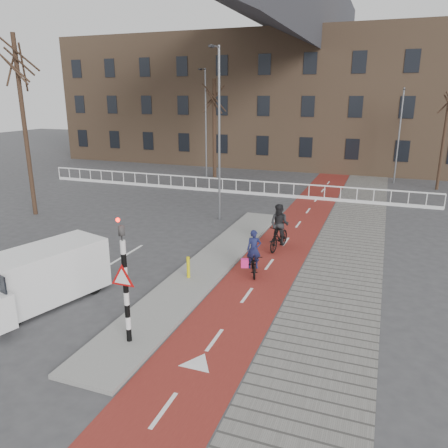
% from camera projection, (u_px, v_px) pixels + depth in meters
% --- Properties ---
extents(ground, '(120.00, 120.00, 0.00)m').
position_uv_depth(ground, '(181.00, 315.00, 13.52)').
color(ground, '#38383A').
rests_on(ground, ground).
extents(bike_lane, '(2.50, 60.00, 0.01)m').
position_uv_depth(bike_lane, '(294.00, 230.00, 22.01)').
color(bike_lane, maroon).
rests_on(bike_lane, ground).
extents(sidewalk, '(3.00, 60.00, 0.01)m').
position_uv_depth(sidewalk, '(352.00, 236.00, 21.08)').
color(sidewalk, slate).
rests_on(sidewalk, ground).
extents(curb_island, '(1.80, 16.00, 0.12)m').
position_uv_depth(curb_island, '(209.00, 265.00, 17.33)').
color(curb_island, gray).
rests_on(curb_island, ground).
extents(traffic_signal, '(0.80, 0.80, 3.68)m').
position_uv_depth(traffic_signal, '(125.00, 277.00, 11.34)').
color(traffic_signal, black).
rests_on(traffic_signal, curb_island).
extents(bollard, '(0.12, 0.12, 0.80)m').
position_uv_depth(bollard, '(188.00, 267.00, 15.88)').
color(bollard, '#D5C50B').
rests_on(bollard, curb_island).
extents(cyclist_near, '(1.10, 1.71, 1.72)m').
position_uv_depth(cyclist_near, '(254.00, 260.00, 16.44)').
color(cyclist_near, black).
rests_on(cyclist_near, bike_lane).
extents(cyclist_far, '(0.96, 1.96, 2.03)m').
position_uv_depth(cyclist_far, '(279.00, 231.00, 18.99)').
color(cyclist_far, black).
rests_on(cyclist_far, bike_lane).
extents(van, '(2.82, 4.56, 1.83)m').
position_uv_depth(van, '(40.00, 276.00, 14.01)').
color(van, white).
rests_on(van, ground).
extents(railing, '(28.00, 0.10, 0.99)m').
position_uv_depth(railing, '(222.00, 188.00, 30.38)').
color(railing, silver).
rests_on(railing, ground).
extents(townhouse_row, '(46.00, 10.00, 15.90)m').
position_uv_depth(townhouse_row, '(298.00, 81.00, 41.06)').
color(townhouse_row, '#7F6047').
rests_on(townhouse_row, ground).
extents(tree_left, '(0.24, 0.24, 9.60)m').
position_uv_depth(tree_left, '(25.00, 128.00, 23.54)').
color(tree_left, black).
rests_on(tree_left, ground).
extents(tree_mid, '(0.29, 0.29, 7.75)m').
position_uv_depth(tree_mid, '(214.00, 130.00, 34.75)').
color(tree_mid, black).
rests_on(tree_mid, ground).
extents(tree_right, '(0.21, 0.21, 7.15)m').
position_uv_depth(tree_right, '(444.00, 139.00, 30.34)').
color(tree_right, black).
rests_on(tree_right, ground).
extents(streetlight_near, '(0.12, 0.12, 8.87)m').
position_uv_depth(streetlight_near, '(219.00, 137.00, 22.51)').
color(streetlight_near, slate).
rests_on(streetlight_near, ground).
extents(streetlight_left, '(0.12, 0.12, 8.50)m').
position_uv_depth(streetlight_left, '(206.00, 125.00, 34.52)').
color(streetlight_left, slate).
rests_on(streetlight_left, ground).
extents(streetlight_right, '(0.12, 0.12, 7.04)m').
position_uv_depth(streetlight_right, '(399.00, 137.00, 32.65)').
color(streetlight_right, slate).
rests_on(streetlight_right, ground).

